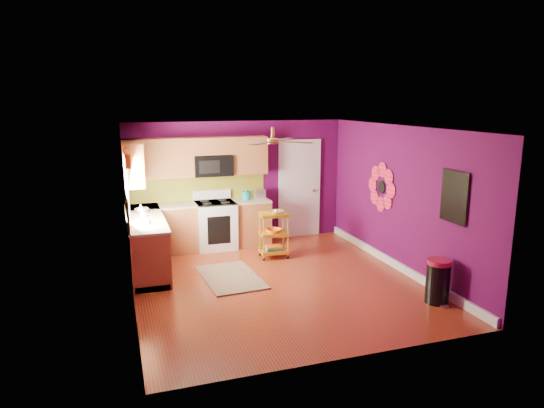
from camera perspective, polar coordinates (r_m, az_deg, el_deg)
name	(u,v)px	position (r m, az deg, el deg)	size (l,w,h in m)	color
ground	(277,282)	(8.01, 0.55, -9.20)	(5.00, 5.00, 0.00)	maroon
room_envelope	(278,184)	(7.58, 0.76, 2.40)	(4.54, 5.04, 2.52)	#500945
lower_cabinets	(178,235)	(9.28, -11.03, -3.58)	(2.81, 2.31, 0.94)	brown
electric_range	(216,224)	(9.73, -6.66, -2.40)	(0.76, 0.66, 1.13)	white
upper_cabinetry	(178,160)	(9.37, -11.02, 5.10)	(2.80, 2.30, 1.26)	brown
left_window	(126,174)	(8.20, -16.76, 3.37)	(0.08, 1.35, 1.08)	white
panel_door	(299,190)	(10.41, 3.22, 1.69)	(0.95, 0.11, 2.15)	white
right_wall_art	(411,191)	(8.30, 16.08, 1.45)	(0.04, 2.74, 1.04)	black
ceiling_fan	(273,141)	(7.67, 0.10, 7.48)	(1.01, 1.01, 0.26)	#BF8C3F
shag_rug	(231,277)	(8.22, -4.88, -8.57)	(0.88, 1.43, 0.02)	black
rolling_cart	(274,233)	(9.08, 0.26, -3.40)	(0.54, 0.41, 0.93)	gold
trash_can	(438,281)	(7.55, 18.93, -8.60)	(0.40, 0.41, 0.66)	black
teal_kettle	(246,195)	(9.83, -3.06, 1.05)	(0.18, 0.18, 0.21)	teal
toaster	(260,194)	(9.91, -1.45, 1.19)	(0.22, 0.15, 0.18)	beige
soap_bottle_a	(143,215)	(8.43, -14.95, -1.20)	(0.08, 0.08, 0.18)	#EA3F72
soap_bottle_b	(141,208)	(8.94, -15.18, -0.50)	(0.13, 0.13, 0.16)	white
counter_dish	(142,210)	(9.02, -15.06, -0.72)	(0.25, 0.25, 0.06)	white
counter_cup	(148,221)	(8.13, -14.41, -1.99)	(0.11, 0.11, 0.09)	white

